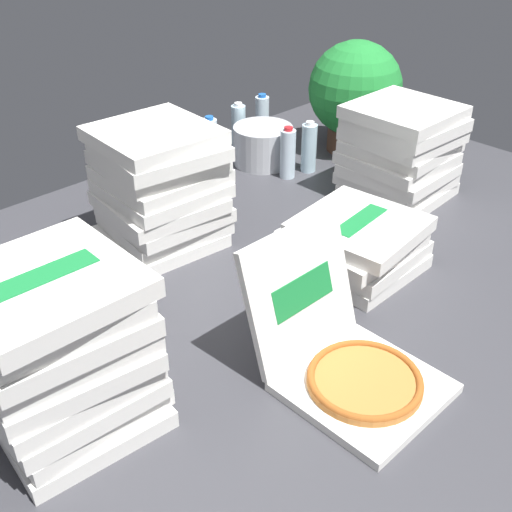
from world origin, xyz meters
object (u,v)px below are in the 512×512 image
Objects in this scene: pizza_stack_center_far at (160,188)px; ice_bucket at (263,145)px; pizza_stack_center_near at (356,244)px; water_bottle_0 at (210,142)px; pizza_stack_right_mid at (59,351)px; potted_plant at (355,92)px; water_bottle_3 at (309,148)px; pizza_stack_left_mid at (400,152)px; water_bottle_1 at (262,118)px; water_bottle_2 at (288,153)px; open_pizza_box at (345,356)px; water_bottle_4 at (239,127)px.

pizza_stack_center_far reaches higher than ice_bucket.
water_bottle_0 is (0.21, 0.98, 0.01)m from pizza_stack_center_near.
pizza_stack_right_mid is 1.91m from potted_plant.
water_bottle_3 is at bearing -52.53° from water_bottle_0.
pizza_stack_left_mid is 0.83m from water_bottle_0.
pizza_stack_left_mid is at bearing -22.15° from pizza_stack_center_far.
water_bottle_1 is at bearing 30.98° from pizza_stack_right_mid.
water_bottle_3 is at bearing 100.35° from pizza_stack_left_mid.
water_bottle_1 is 0.44m from water_bottle_2.
pizza_stack_center_far is at bearing 157.85° from pizza_stack_left_mid.
water_bottle_3 is at bearing 45.93° from open_pizza_box.
water_bottle_2 is (-0.03, -0.18, 0.02)m from ice_bucket.
pizza_stack_right_mid is 1.91× the size of water_bottle_1.
water_bottle_3 is at bearing -81.90° from water_bottle_4.
pizza_stack_center_far is at bearing -176.90° from water_bottle_3.
pizza_stack_center_far is at bearing -176.71° from potted_plant.
pizza_stack_center_far is at bearing -144.88° from water_bottle_0.
pizza_stack_right_mid reaches higher than pizza_stack_center_far.
pizza_stack_right_mid is at bearing -162.17° from potted_plant.
pizza_stack_center_near is (0.44, 0.31, 0.02)m from open_pizza_box.
pizza_stack_center_near is at bearing -157.97° from pizza_stack_left_mid.
water_bottle_4 is at bearing 57.23° from open_pizza_box.
pizza_stack_left_mid is 1.76× the size of water_bottle_0.
water_bottle_3 reaches higher than pizza_stack_center_near.
pizza_stack_left_mid is 0.82m from water_bottle_1.
water_bottle_0 and water_bottle_3 have the same top height.
potted_plant is at bearing 0.08° from water_bottle_2.
potted_plant is at bearing -60.91° from water_bottle_1.
pizza_stack_center_far reaches higher than pizza_stack_left_mid.
pizza_stack_right_mid reaches higher than open_pizza_box.
water_bottle_0 is 1.00× the size of water_bottle_4.
water_bottle_1 is (0.20, 0.20, 0.02)m from ice_bucket.
pizza_stack_right_mid is (-0.59, 0.38, 0.14)m from open_pizza_box.
pizza_stack_center_far is 0.78m from ice_bucket.
open_pizza_box is 1.58m from water_bottle_4.
ice_bucket is 0.48m from potted_plant.
potted_plant is (0.21, -0.38, 0.17)m from water_bottle_1.
water_bottle_0 is at bearing 140.35° from ice_bucket.
pizza_stack_right_mid is at bearing 147.14° from open_pizza_box.
pizza_stack_left_mid is at bearing 28.37° from open_pizza_box.
pizza_stack_right_mid is 1.88m from water_bottle_1.
ice_bucket is at bearing -133.84° from water_bottle_1.
water_bottle_2 is 0.37m from water_bottle_4.
pizza_stack_left_mid is 1.76× the size of water_bottle_4.
water_bottle_1 is at bearing 52.72° from open_pizza_box.
water_bottle_1 is at bearing 25.57° from pizza_stack_center_far.
water_bottle_0 is 0.45× the size of potted_plant.
water_bottle_2 is 1.00× the size of water_bottle_4.
water_bottle_3 is at bearing -176.23° from potted_plant.
ice_bucket is at bearing 18.18° from pizza_stack_center_far.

